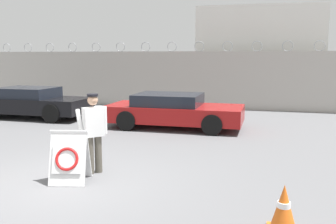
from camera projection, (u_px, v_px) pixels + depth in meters
The scene contains 8 objects.
ground_plane at pixel (61, 183), 7.25m from camera, with size 90.00×90.00×0.00m, color #5B5B5E.
perimeter_wall at pixel (185, 79), 17.70m from camera, with size 36.00×0.30×3.10m.
building_block at pixel (260, 56), 20.48m from camera, with size 6.19×5.16×4.88m.
barricade_sign at pixel (69, 157), 7.25m from camera, with size 0.83×0.80×1.02m.
security_guard at pixel (93, 130), 7.77m from camera, with size 0.62×0.49×1.68m.
traffic_cone_near at pixel (284, 209), 5.21m from camera, with size 0.44×0.44×0.69m.
parked_car_front_coupe at pixel (32, 102), 14.82m from camera, with size 4.48×1.95×1.21m.
parked_car_rear_sedan at pixel (173, 110), 12.79m from camera, with size 4.58×2.03×1.16m.
Camera 1 is at (3.81, -6.18, 2.45)m, focal length 40.00 mm.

